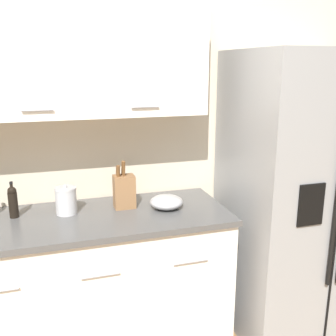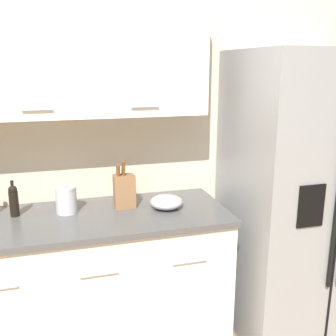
{
  "view_description": "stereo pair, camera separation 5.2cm",
  "coord_description": "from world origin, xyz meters",
  "px_view_note": "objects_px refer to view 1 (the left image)",
  "views": [
    {
      "loc": [
        0.23,
        -1.41,
        1.76
      ],
      "look_at": [
        0.9,
        0.76,
        1.17
      ],
      "focal_mm": 42.0,
      "sensor_mm": 36.0,
      "label": 1
    },
    {
      "loc": [
        0.28,
        -1.43,
        1.76
      ],
      "look_at": [
        0.9,
        0.76,
        1.17
      ],
      "focal_mm": 42.0,
      "sensor_mm": 36.0,
      "label": 2
    }
  ],
  "objects_px": {
    "refrigerator": "(298,196)",
    "mixing_bowl": "(166,202)",
    "knife_block": "(124,191)",
    "oil_bottle": "(13,201)",
    "steel_canister": "(66,200)"
  },
  "relations": [
    {
      "from": "refrigerator",
      "to": "oil_bottle",
      "type": "distance_m",
      "value": 1.78
    },
    {
      "from": "oil_bottle",
      "to": "steel_canister",
      "type": "distance_m",
      "value": 0.29
    },
    {
      "from": "refrigerator",
      "to": "mixing_bowl",
      "type": "xyz_separation_m",
      "value": [
        -0.89,
        0.06,
        0.03
      ]
    },
    {
      "from": "refrigerator",
      "to": "mixing_bowl",
      "type": "distance_m",
      "value": 0.89
    },
    {
      "from": "steel_canister",
      "to": "refrigerator",
      "type": "bearing_deg",
      "value": -5.89
    },
    {
      "from": "refrigerator",
      "to": "knife_block",
      "type": "bearing_deg",
      "value": 172.33
    },
    {
      "from": "knife_block",
      "to": "refrigerator",
      "type": "bearing_deg",
      "value": -7.67
    },
    {
      "from": "knife_block",
      "to": "oil_bottle",
      "type": "xyz_separation_m",
      "value": [
        -0.64,
        0.03,
        -0.01
      ]
    },
    {
      "from": "refrigerator",
      "to": "steel_canister",
      "type": "distance_m",
      "value": 1.49
    },
    {
      "from": "knife_block",
      "to": "steel_canister",
      "type": "distance_m",
      "value": 0.35
    },
    {
      "from": "oil_bottle",
      "to": "knife_block",
      "type": "bearing_deg",
      "value": -2.5
    },
    {
      "from": "oil_bottle",
      "to": "mixing_bowl",
      "type": "distance_m",
      "value": 0.89
    },
    {
      "from": "oil_bottle",
      "to": "refrigerator",
      "type": "bearing_deg",
      "value": -5.82
    },
    {
      "from": "refrigerator",
      "to": "mixing_bowl",
      "type": "relative_size",
      "value": 9.24
    },
    {
      "from": "mixing_bowl",
      "to": "refrigerator",
      "type": "bearing_deg",
      "value": -3.94
    }
  ]
}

